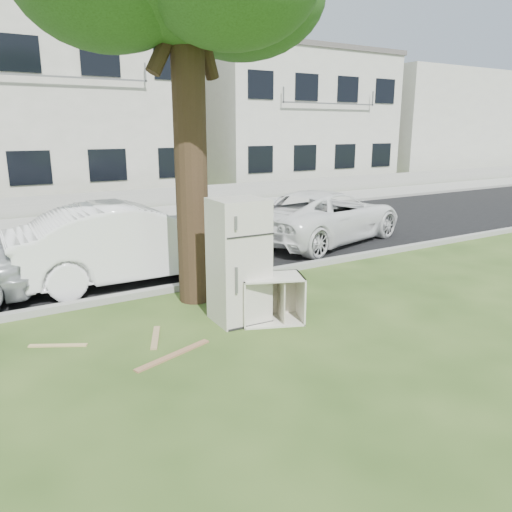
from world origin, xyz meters
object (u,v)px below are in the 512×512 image
cabinet (272,299)px  car_right (325,216)px  car_center (134,242)px  fridge (239,261)px

cabinet → car_right: bearing=65.1°
cabinet → car_right: 6.02m
car_center → car_right: car_center is taller
car_center → car_right: bearing=-80.3°
fridge → car_right: bearing=41.0°
fridge → car_center: 3.07m
fridge → cabinet: size_ratio=2.03×
cabinet → car_right: (4.38, 4.11, 0.32)m
fridge → car_right: size_ratio=0.39×
car_right → cabinet: bearing=118.1°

